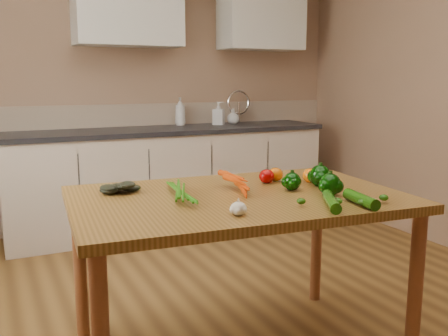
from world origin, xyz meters
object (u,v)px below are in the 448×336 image
soap_bottle_c (233,116)px  garlic_bulb (238,209)px  pepper_b (320,176)px  pepper_a (292,181)px  tomato_a (267,176)px  tomato_b (276,174)px  tomato_c (310,176)px  table (238,213)px  soap_bottle_a (180,111)px  carrot_bunch (219,185)px  zucchini_a (361,199)px  zucchini_b (331,202)px  pepper_c (330,184)px  leafy_greens (122,181)px  soap_bottle_b (219,113)px

soap_bottle_c → garlic_bulb: size_ratio=2.29×
soap_bottle_c → pepper_b: bearing=-105.8°
pepper_a → tomato_a: (-0.03, 0.19, -0.01)m
tomato_b → tomato_c: tomato_c is taller
table → garlic_bulb: 0.37m
soap_bottle_c → garlic_bulb: (-1.28, -2.60, -0.14)m
soap_bottle_a → soap_bottle_c: bearing=179.8°
tomato_b → carrot_bunch: bearing=-161.8°
garlic_bulb → tomato_a: size_ratio=0.81×
tomato_a → zucchini_a: tomato_a is taller
soap_bottle_c → carrot_bunch: soap_bottle_c is taller
soap_bottle_a → zucchini_b: 2.76m
soap_bottle_c → tomato_a: soap_bottle_c is taller
soap_bottle_c → zucchini_b: (-0.87, -2.65, -0.15)m
carrot_bunch → zucchini_b: size_ratio=1.12×
soap_bottle_c → garlic_bulb: bearing=-115.7°
soap_bottle_a → pepper_c: 2.57m
zucchini_a → garlic_bulb: bearing=171.6°
tomato_c → zucchini_b: size_ratio=0.32×
soap_bottle_c → leafy_greens: size_ratio=0.68×
soap_bottle_a → garlic_bulb: bearing=82.7°
tomato_b → tomato_c: size_ratio=0.96×
soap_bottle_b → pepper_b: bearing=-155.2°
leafy_greens → pepper_b: 0.96m
soap_bottle_b → pepper_b: size_ratio=2.05×
soap_bottle_c → leafy_greens: (-1.58, -2.00, -0.12)m
pepper_c → zucchini_a: (0.01, -0.20, -0.03)m
pepper_b → tomato_b: bearing=123.3°
leafy_greens → pepper_a: (0.74, -0.30, -0.01)m
soap_bottle_c → tomato_a: size_ratio=1.86×
carrot_bunch → tomato_c: bearing=6.4°
soap_bottle_c → tomato_a: 2.30m
pepper_a → tomato_b: bearing=79.5°
soap_bottle_a → tomato_b: soap_bottle_a is taller
soap_bottle_c → pepper_a: soap_bottle_c is taller
leafy_greens → pepper_a: leafy_greens is taller
table → pepper_c: bearing=-22.4°
tomato_b → zucchini_a: tomato_b is taller
soap_bottle_c → pepper_c: bearing=-106.3°
carrot_bunch → soap_bottle_c: bearing=66.7°
pepper_c → tomato_b: 0.39m
garlic_bulb → pepper_c: bearing=13.0°
soap_bottle_c → carrot_bunch: (-1.18, -2.22, -0.13)m
pepper_c → tomato_a: pepper_c is taller
garlic_bulb → tomato_b: size_ratio=0.83×
pepper_a → leafy_greens: bearing=157.8°
pepper_b → carrot_bunch: bearing=171.5°
table → pepper_a: bearing=-0.7°
leafy_greens → tomato_b: leafy_greens is taller
soap_bottle_b → zucchini_a: soap_bottle_b is taller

